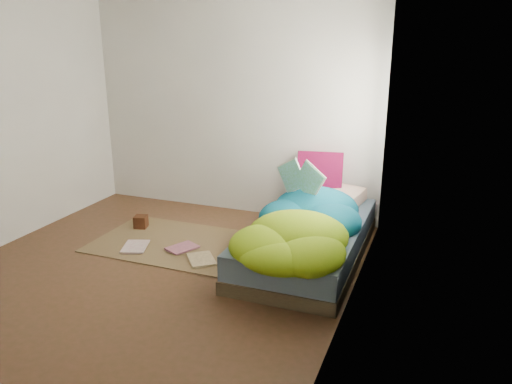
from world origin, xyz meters
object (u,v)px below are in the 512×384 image
bed (308,241)px  floor_book_b (176,245)px  pillow_magenta (320,175)px  wooden_box (141,222)px  floor_book_a (124,247)px  open_book (300,168)px

bed → floor_book_b: size_ratio=6.88×
floor_book_b → pillow_magenta: bearing=70.1°
bed → wooden_box: size_ratio=14.97×
bed → pillow_magenta: (-0.12, 0.88, 0.42)m
pillow_magenta → floor_book_a: (-1.65, -1.36, -0.56)m
open_book → pillow_magenta: bearing=109.4°
bed → pillow_magenta: bearing=97.7°
wooden_box → floor_book_a: bearing=-74.2°
bed → wooden_box: bearing=178.1°
open_book → floor_book_a: size_ratio=1.45×
open_book → floor_book_b: size_ratio=1.58×
pillow_magenta → open_book: bearing=-102.6°
open_book → floor_book_a: bearing=-134.7°
open_book → wooden_box: size_ratio=3.43×
bed → floor_book_a: (-1.76, -0.48, -0.14)m
open_book → wooden_box: (-1.77, -0.14, -0.74)m
open_book → bed: bearing=-31.1°
floor_book_a → open_book: bearing=3.2°
pillow_magenta → floor_book_a: 2.21m
bed → pillow_magenta: size_ratio=4.06×
open_book → wooden_box: open_book is taller
pillow_magenta → open_book: size_ratio=1.08×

